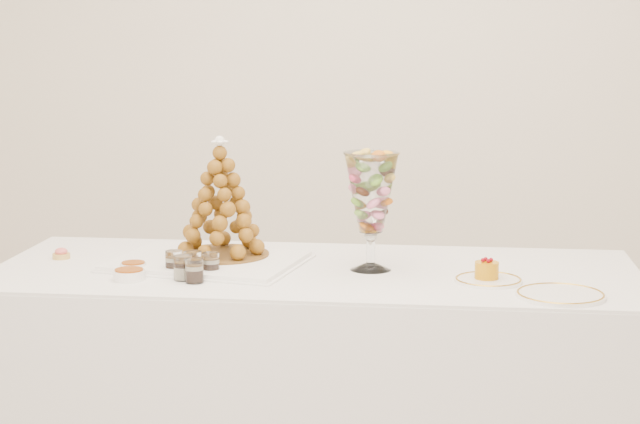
# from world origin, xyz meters

# --- Properties ---
(buffet_table) EXTENTS (2.06, 0.86, 0.78)m
(buffet_table) POSITION_xyz_m (-0.01, 0.26, 0.39)
(buffet_table) COLOR white
(buffet_table) RESTS_ON ground
(lace_tray) EXTENTS (0.63, 0.52, 0.02)m
(lace_tray) POSITION_xyz_m (-0.36, 0.28, 0.79)
(lace_tray) COLOR white
(lace_tray) RESTS_ON buffet_table
(macaron_vase) EXTENTS (0.17, 0.17, 0.37)m
(macaron_vase) POSITION_xyz_m (0.17, 0.28, 1.02)
(macaron_vase) COLOR white
(macaron_vase) RESTS_ON buffet_table
(cake_plate) EXTENTS (0.20, 0.20, 0.01)m
(cake_plate) POSITION_xyz_m (0.53, 0.16, 0.78)
(cake_plate) COLOR white
(cake_plate) RESTS_ON buffet_table
(spare_plate) EXTENTS (0.25, 0.25, 0.01)m
(spare_plate) POSITION_xyz_m (0.73, 0.01, 0.78)
(spare_plate) COLOR white
(spare_plate) RESTS_ON buffet_table
(pink_tart) EXTENTS (0.06, 0.06, 0.04)m
(pink_tart) POSITION_xyz_m (-0.86, 0.30, 0.79)
(pink_tart) COLOR tan
(pink_tart) RESTS_ON buffet_table
(verrine_a) EXTENTS (0.06, 0.06, 0.07)m
(verrine_a) POSITION_xyz_m (-0.43, 0.14, 0.81)
(verrine_a) COLOR white
(verrine_a) RESTS_ON buffet_table
(verrine_b) EXTENTS (0.06, 0.06, 0.07)m
(verrine_b) POSITION_xyz_m (-0.37, 0.13, 0.81)
(verrine_b) COLOR white
(verrine_b) RESTS_ON buffet_table
(verrine_c) EXTENTS (0.06, 0.06, 0.07)m
(verrine_c) POSITION_xyz_m (-0.31, 0.13, 0.81)
(verrine_c) COLOR white
(verrine_c) RESTS_ON buffet_table
(verrine_d) EXTENTS (0.06, 0.06, 0.07)m
(verrine_d) POSITION_xyz_m (-0.38, 0.06, 0.81)
(verrine_d) COLOR white
(verrine_d) RESTS_ON buffet_table
(verrine_e) EXTENTS (0.06, 0.06, 0.07)m
(verrine_e) POSITION_xyz_m (-0.34, 0.03, 0.81)
(verrine_e) COLOR white
(verrine_e) RESTS_ON buffet_table
(ramekin_back) EXTENTS (0.08, 0.08, 0.03)m
(ramekin_back) POSITION_xyz_m (-0.57, 0.15, 0.79)
(ramekin_back) COLOR white
(ramekin_back) RESTS_ON buffet_table
(ramekin_front) EXTENTS (0.10, 0.10, 0.03)m
(ramekin_front) POSITION_xyz_m (-0.54, 0.04, 0.79)
(ramekin_front) COLOR white
(ramekin_front) RESTS_ON buffet_table
(croquembouche) EXTENTS (0.31, 0.31, 0.39)m
(croquembouche) POSITION_xyz_m (-0.33, 0.34, 0.98)
(croquembouche) COLOR brown
(croquembouche) RESTS_ON lace_tray
(mousse_cake) EXTENTS (0.07, 0.07, 0.06)m
(mousse_cake) POSITION_xyz_m (0.53, 0.17, 0.81)
(mousse_cake) COLOR #CD8509
(mousse_cake) RESTS_ON cake_plate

